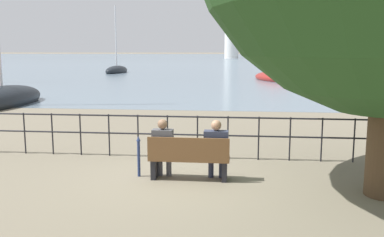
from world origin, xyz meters
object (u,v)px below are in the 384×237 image
at_px(sailboat_2, 2,99).
at_px(sailboat_5, 383,71).
at_px(sailboat_0, 273,77).
at_px(seated_person_left, 163,146).
at_px(harbor_lighthouse, 232,21).
at_px(closed_umbrella, 139,154).
at_px(seated_person_right, 216,147).
at_px(sailboat_1, 117,70).
at_px(park_bench, 189,159).

height_order(sailboat_2, sailboat_5, sailboat_2).
bearing_deg(sailboat_0, seated_person_left, -117.36).
relative_size(sailboat_0, harbor_lighthouse, 0.47).
bearing_deg(harbor_lighthouse, closed_umbrella, -89.75).
distance_m(seated_person_left, harbor_lighthouse, 134.38).
height_order(seated_person_right, sailboat_1, sailboat_1).
distance_m(park_bench, seated_person_right, 0.60).
bearing_deg(seated_person_right, seated_person_left, 179.89).
distance_m(seated_person_left, sailboat_1, 42.50).
distance_m(closed_umbrella, sailboat_0, 30.16).
relative_size(park_bench, seated_person_left, 1.33).
bearing_deg(seated_person_right, sailboat_2, 135.14).
bearing_deg(sailboat_2, sailboat_0, 51.96).
relative_size(seated_person_right, sailboat_0, 0.10).
bearing_deg(sailboat_0, sailboat_2, -145.51).
distance_m(closed_umbrella, sailboat_5, 43.68).
distance_m(sailboat_1, sailboat_2, 29.96).
bearing_deg(closed_umbrella, sailboat_0, 80.36).
relative_size(closed_umbrella, sailboat_2, 0.07).
bearing_deg(seated_person_right, harbor_lighthouse, 90.94).
bearing_deg(seated_person_right, sailboat_0, 83.40).
height_order(sailboat_1, sailboat_2, sailboat_2).
xyz_separation_m(sailboat_0, sailboat_5, (12.51, 10.27, 0.09)).
xyz_separation_m(seated_person_left, seated_person_right, (1.09, -0.00, 0.00)).
xyz_separation_m(sailboat_2, sailboat_5, (26.75, 29.29, 0.06)).
height_order(seated_person_left, sailboat_1, sailboat_1).
height_order(closed_umbrella, sailboat_1, sailboat_1).
height_order(sailboat_2, harbor_lighthouse, harbor_lighthouse).
xyz_separation_m(park_bench, harbor_lighthouse, (-1.66, 133.96, 11.74)).
relative_size(park_bench, sailboat_1, 0.20).
distance_m(seated_person_left, closed_umbrella, 0.56).
bearing_deg(park_bench, seated_person_right, 7.63).
bearing_deg(seated_person_right, park_bench, -172.37).
distance_m(seated_person_right, sailboat_2, 15.23).
height_order(seated_person_right, sailboat_5, sailboat_5).
bearing_deg(park_bench, sailboat_5, 67.64).
height_order(sailboat_1, sailboat_5, sailboat_5).
bearing_deg(harbor_lighthouse, park_bench, -89.29).
distance_m(sailboat_2, harbor_lighthouse, 124.01).
bearing_deg(closed_umbrella, sailboat_2, 130.63).
distance_m(sailboat_0, sailboat_5, 16.18).
distance_m(park_bench, harbor_lighthouse, 134.48).
height_order(park_bench, sailboat_0, sailboat_0).
distance_m(seated_person_left, sailboat_5, 43.51).
height_order(seated_person_left, sailboat_2, sailboat_2).
bearing_deg(sailboat_1, sailboat_2, -80.43).
bearing_deg(harbor_lighthouse, sailboat_1, -97.10).
xyz_separation_m(seated_person_right, sailboat_5, (15.95, 40.03, -0.30)).
height_order(sailboat_0, sailboat_5, sailboat_0).
bearing_deg(sailboat_0, sailboat_5, 20.67).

